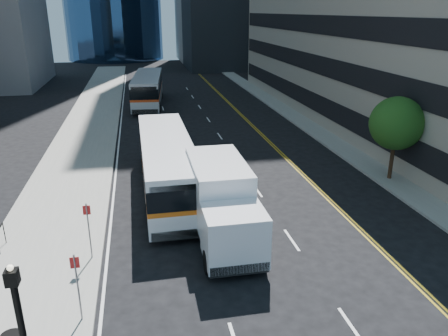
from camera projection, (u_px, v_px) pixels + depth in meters
name	position (u px, v px, depth m)	size (l,w,h in m)	color
ground	(296.00, 265.00, 18.24)	(160.00, 160.00, 0.00)	black
sidewalk_west	(90.00, 127.00, 39.35)	(5.00, 90.00, 0.15)	gray
sidewalk_east	(295.00, 117.00, 42.90)	(2.00, 90.00, 0.15)	gray
street_tree	(397.00, 124.00, 26.01)	(3.20, 3.20, 5.10)	#332114
bus_front	(167.00, 164.00, 24.79)	(2.87, 12.60, 3.24)	white
bus_rear	(148.00, 88.00, 48.39)	(3.92, 13.01, 3.30)	silver
box_truck	(222.00, 202.00, 19.84)	(2.53, 7.20, 3.44)	white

